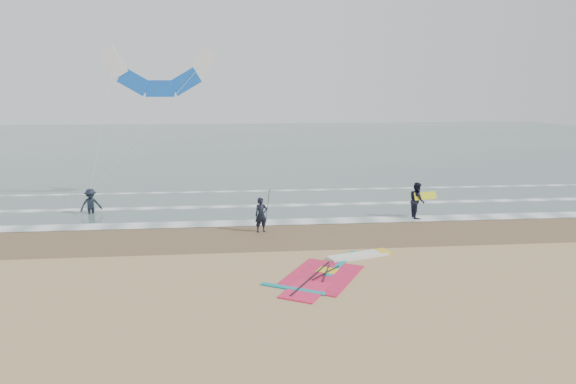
{
  "coord_description": "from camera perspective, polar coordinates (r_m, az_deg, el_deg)",
  "views": [
    {
      "loc": [
        -3.33,
        -16.73,
        6.52
      ],
      "look_at": [
        -1.14,
        5.0,
        2.2
      ],
      "focal_mm": 32.0,
      "sensor_mm": 36.0,
      "label": 1
    }
  ],
  "objects": [
    {
      "name": "foam_waterline",
      "position": [
        28.13,
        1.21,
        -2.15
      ],
      "size": [
        120.0,
        9.15,
        0.02
      ],
      "color": "white",
      "rests_on": "ground"
    },
    {
      "name": "person_standing",
      "position": [
        24.01,
        -3.01,
        -2.56
      ],
      "size": [
        0.68,
        0.53,
        1.64
      ],
      "primitive_type": "imported",
      "rotation": [
        0.0,
        0.0,
        0.25
      ],
      "color": "black",
      "rests_on": "ground"
    },
    {
      "name": "ground",
      "position": [
        18.26,
        5.23,
        -9.78
      ],
      "size": [
        120.0,
        120.0,
        0.0
      ],
      "primitive_type": "plane",
      "color": "tan",
      "rests_on": "ground"
    },
    {
      "name": "held_pole",
      "position": [
        23.93,
        -2.3,
        -1.65
      ],
      "size": [
        0.17,
        0.86,
        1.82
      ],
      "color": "black",
      "rests_on": "ground"
    },
    {
      "name": "surf_kite",
      "position": [
        31.55,
        -14.13,
        12.42
      ],
      "size": [
        6.83,
        3.62,
        7.94
      ],
      "color": "white",
      "rests_on": "ground"
    },
    {
      "name": "sea_water",
      "position": [
        65.14,
        -2.81,
        5.43
      ],
      "size": [
        120.0,
        80.0,
        0.02
      ],
      "primitive_type": "cube",
      "color": "#47605E",
      "rests_on": "ground"
    },
    {
      "name": "windsurf_rig",
      "position": [
        19.14,
        5.08,
        -8.66
      ],
      "size": [
        5.44,
        5.15,
        0.13
      ],
      "color": "white",
      "rests_on": "ground"
    },
    {
      "name": "carried_kiteboard",
      "position": [
        27.37,
        15.02,
        -0.41
      ],
      "size": [
        1.3,
        0.51,
        0.39
      ],
      "color": "yellow",
      "rests_on": "ground"
    },
    {
      "name": "person_wading",
      "position": [
        29.33,
        -21.1,
        -0.68
      ],
      "size": [
        1.3,
        1.11,
        1.74
      ],
      "primitive_type": "imported",
      "rotation": [
        0.0,
        0.0,
        0.5
      ],
      "color": "black",
      "rests_on": "ground"
    },
    {
      "name": "person_walking",
      "position": [
        27.37,
        14.13,
        -0.91
      ],
      "size": [
        0.76,
        0.95,
        1.89
      ],
      "primitive_type": "imported",
      "rotation": [
        0.0,
        0.0,
        1.52
      ],
      "color": "black",
      "rests_on": "ground"
    },
    {
      "name": "wet_sand_band",
      "position": [
        23.88,
        2.5,
        -4.66
      ],
      "size": [
        120.0,
        5.0,
        0.01
      ],
      "primitive_type": "cube",
      "color": "brown",
      "rests_on": "ground"
    }
  ]
}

